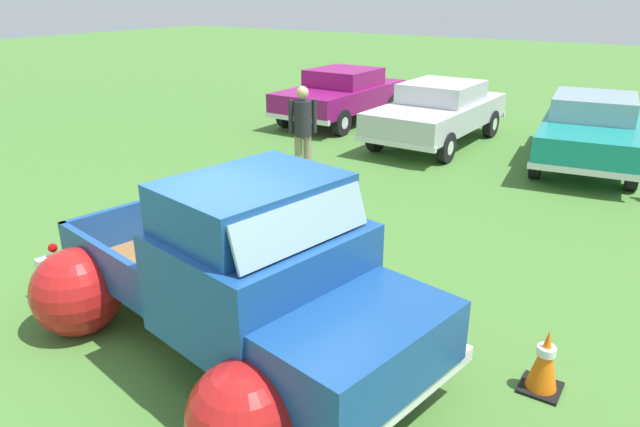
{
  "coord_description": "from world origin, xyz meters",
  "views": [
    {
      "loc": [
        3.66,
        -3.8,
        3.47
      ],
      "look_at": [
        0.0,
        1.82,
        0.85
      ],
      "focal_mm": 32.42,
      "sensor_mm": 36.0,
      "label": 1
    }
  ],
  "objects_px": {
    "vintage_pickup_truck": "(246,290)",
    "show_car_1": "(438,111)",
    "show_car_0": "(341,93)",
    "lane_cone_0": "(545,361)",
    "show_car_2": "(590,128)",
    "spectator_0": "(303,127)"
  },
  "relations": [
    {
      "from": "vintage_pickup_truck",
      "to": "show_car_1",
      "type": "xyz_separation_m",
      "value": [
        -1.77,
        9.12,
        0.03
      ]
    },
    {
      "from": "show_car_0",
      "to": "lane_cone_0",
      "type": "bearing_deg",
      "value": 41.21
    },
    {
      "from": "lane_cone_0",
      "to": "vintage_pickup_truck",
      "type": "bearing_deg",
      "value": -157.44
    },
    {
      "from": "vintage_pickup_truck",
      "to": "lane_cone_0",
      "type": "height_order",
      "value": "vintage_pickup_truck"
    },
    {
      "from": "vintage_pickup_truck",
      "to": "show_car_2",
      "type": "distance_m",
      "value": 9.31
    },
    {
      "from": "show_car_0",
      "to": "show_car_2",
      "type": "bearing_deg",
      "value": 84.37
    },
    {
      "from": "vintage_pickup_truck",
      "to": "show_car_1",
      "type": "relative_size",
      "value": 1.1
    },
    {
      "from": "show_car_2",
      "to": "spectator_0",
      "type": "distance_m",
      "value": 6.03
    },
    {
      "from": "show_car_1",
      "to": "show_car_2",
      "type": "height_order",
      "value": "same"
    },
    {
      "from": "lane_cone_0",
      "to": "show_car_0",
      "type": "bearing_deg",
      "value": 130.32
    },
    {
      "from": "show_car_0",
      "to": "show_car_1",
      "type": "relative_size",
      "value": 0.95
    },
    {
      "from": "show_car_1",
      "to": "show_car_2",
      "type": "distance_m",
      "value": 3.32
    },
    {
      "from": "show_car_1",
      "to": "lane_cone_0",
      "type": "height_order",
      "value": "show_car_1"
    },
    {
      "from": "show_car_0",
      "to": "lane_cone_0",
      "type": "xyz_separation_m",
      "value": [
        7.51,
        -8.85,
        -0.47
      ]
    },
    {
      "from": "show_car_0",
      "to": "lane_cone_0",
      "type": "height_order",
      "value": "show_car_0"
    },
    {
      "from": "show_car_2",
      "to": "show_car_1",
      "type": "bearing_deg",
      "value": -96.37
    },
    {
      "from": "show_car_1",
      "to": "lane_cone_0",
      "type": "relative_size",
      "value": 7.02
    },
    {
      "from": "show_car_2",
      "to": "lane_cone_0",
      "type": "relative_size",
      "value": 7.35
    },
    {
      "from": "show_car_2",
      "to": "lane_cone_0",
      "type": "distance_m",
      "value": 8.19
    },
    {
      "from": "show_car_2",
      "to": "spectator_0",
      "type": "bearing_deg",
      "value": -53.93
    },
    {
      "from": "vintage_pickup_truck",
      "to": "show_car_2",
      "type": "xyz_separation_m",
      "value": [
        1.55,
        9.18,
        0.03
      ]
    },
    {
      "from": "vintage_pickup_truck",
      "to": "spectator_0",
      "type": "height_order",
      "value": "vintage_pickup_truck"
    }
  ]
}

